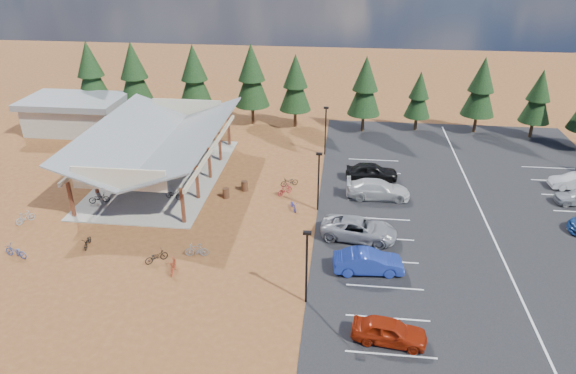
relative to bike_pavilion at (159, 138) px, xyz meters
The scene contains 42 objects.
ground 12.79m from the bike_pavilion, 34.99° to the right, with size 140.00×140.00×0.00m, color brown.
asphalt_lot 29.03m from the bike_pavilion, ahead, with size 27.00×44.00×0.04m, color black.
concrete_pad 3.77m from the bike_pavilion, 90.00° to the left, with size 10.60×18.60×0.10m, color gray.
bike_pavilion is the anchor object (origin of this frame).
outbuilding 17.89m from the bike_pavilion, 141.84° to the left, with size 11.00×7.00×3.90m.
lamp_post_0 22.69m from the bike_pavilion, 48.58° to the right, with size 0.50×0.25×5.14m.
lamp_post_1 15.83m from the bike_pavilion, 18.43° to the right, with size 0.50×0.25×5.14m.
lamp_post_2 16.57m from the bike_pavilion, 25.02° to the left, with size 0.50×0.25×5.14m.
trash_bin_0 8.57m from the bike_pavilion, 28.24° to the right, with size 0.60×0.60×0.90m, color #472A19.
trash_bin_1 9.19m from the bike_pavilion, 14.57° to the right, with size 0.60×0.60×0.90m, color #472A19.
pine_0 20.72m from the bike_pavilion, 131.35° to the left, with size 4.08×4.08×9.49m.
pine_1 16.95m from the bike_pavilion, 118.15° to the left, with size 4.14×4.14×9.64m.
pine_2 15.46m from the bike_pavilion, 93.12° to the left, with size 4.04×4.04×9.41m.
pine_3 16.81m from the bike_pavilion, 69.23° to the left, with size 4.10×4.10×9.55m.
pine_4 18.89m from the bike_pavilion, 54.02° to the left, with size 3.69×3.69×8.59m.
pine_5 23.95m from the bike_pavilion, 37.33° to the left, with size 3.75×3.75×8.73m.
pine_6 29.60m from the bike_pavilion, 31.76° to the left, with size 2.97×2.97×6.92m.
pine_7 35.51m from the bike_pavilion, 26.14° to the left, with size 3.73×3.73×8.70m.
pine_8 40.54m from the bike_pavilion, 21.16° to the left, with size 3.32×3.32×7.72m.
bike_0 7.73m from the bike_pavilion, 120.28° to the right, with size 0.58×1.67×0.88m, color black.
bike_1 4.36m from the bike_pavilion, 144.74° to the right, with size 0.46×1.61×0.97m, color #919498.
bike_2 5.44m from the bike_pavilion, 139.85° to the left, with size 0.63×1.82×0.95m, color #1024A0.
bike_3 6.80m from the bike_pavilion, 126.83° to the left, with size 0.43×1.52×0.91m, color maroon.
bike_4 6.21m from the bike_pavilion, 61.56° to the right, with size 0.54×1.54×0.81m, color black.
bike_5 5.19m from the bike_pavilion, 67.49° to the right, with size 0.42×1.49×0.90m, color #93959C.
bike_6 4.13m from the bike_pavilion, 59.08° to the left, with size 0.62×1.77×0.93m, color navy.
bike_7 5.60m from the bike_pavilion, 66.74° to the left, with size 0.45×1.60×0.96m, color maroon.
bike_8 13.04m from the bike_pavilion, 96.57° to the right, with size 0.54×1.56×0.82m, color black.
bike_9 13.03m from the bike_pavilion, 129.29° to the right, with size 0.45×1.60×0.96m, color #94979C.
bike_10 15.91m from the bike_pavilion, 112.18° to the right, with size 0.65×1.87×0.98m, color #244190.
bike_11 16.25m from the bike_pavilion, 68.75° to the right, with size 0.48×1.70×1.02m, color maroon.
bike_12 14.85m from the bike_pavilion, 72.96° to the right, with size 0.59×1.68×0.88m, color black.
bike_13 14.89m from the bike_pavilion, 61.88° to the right, with size 0.48×1.69×1.01m, color gray.
bike_14 14.42m from the bike_pavilion, 21.89° to the right, with size 0.53×1.53×0.80m, color #192297.
bike_15 12.69m from the bike_pavilion, 12.10° to the right, with size 0.46×1.65×0.99m, color maroon.
bike_16 12.66m from the bike_pavilion, ahead, with size 0.58×1.65×0.87m, color black.
car_0 28.34m from the bike_pavilion, 45.02° to the right, with size 1.69×4.19×1.43m, color #98210A.
car_1 23.35m from the bike_pavilion, 35.25° to the right, with size 1.65×4.72×1.56m, color #1E3297.
car_2 20.71m from the bike_pavilion, 26.45° to the right, with size 2.62×5.69×1.58m, color gray.
car_3 20.40m from the bike_pavilion, ahead, with size 2.22×5.47×1.59m, color #BBBBBB.
car_4 19.90m from the bike_pavilion, ahead, with size 1.92×4.78×1.63m, color black.
car_9 37.80m from the bike_pavilion, ahead, with size 1.46×4.19×1.38m, color silver.
Camera 1 is at (6.77, -35.53, 20.73)m, focal length 32.00 mm.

